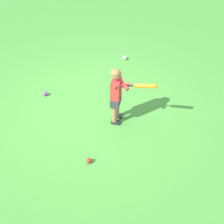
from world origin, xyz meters
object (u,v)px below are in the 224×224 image
object	(u,v)px
play_ball_by_bucket	(125,58)
play_ball_center_lawn	(89,161)
child_batter	(118,92)
play_ball_far_right	(45,94)

from	to	relation	value
play_ball_by_bucket	play_ball_center_lawn	distance (m)	3.17
play_ball_center_lawn	child_batter	bearing A→B (deg)	-102.63
child_batter	play_ball_far_right	xyz separation A→B (m)	(1.57, -0.40, -0.61)
child_batter	play_ball_far_right	size ratio (longest dim) A/B	12.15
play_ball_by_bucket	play_ball_far_right	xyz separation A→B (m)	(1.30, 1.73, -0.01)
play_ball_far_right	child_batter	bearing A→B (deg)	165.84
play_ball_center_lawn	play_ball_by_bucket	bearing A→B (deg)	-89.42
play_ball_by_bucket	play_ball_center_lawn	size ratio (longest dim) A/B	1.16
play_ball_far_right	play_ball_center_lawn	bearing A→B (deg)	132.72
play_ball_center_lawn	play_ball_far_right	bearing A→B (deg)	-47.28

